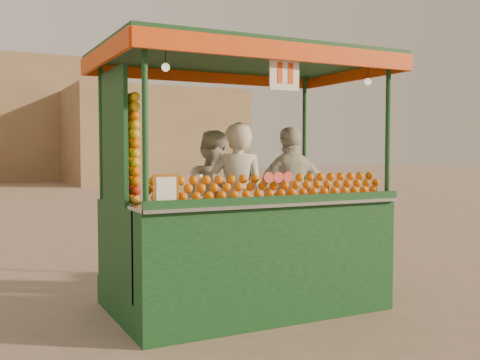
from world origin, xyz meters
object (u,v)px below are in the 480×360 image
vendor_left (237,201)px  vendor_right (292,197)px  vendor_middle (212,199)px  juice_cart (242,227)px

vendor_left → vendor_right: (0.87, 0.26, -0.01)m
vendor_left → vendor_middle: 0.64m
vendor_left → vendor_middle: (-0.02, 0.64, -0.03)m
juice_cart → vendor_right: 1.00m
vendor_left → vendor_middle: vendor_left is taller
vendor_left → vendor_middle: bearing=-63.4°
vendor_right → juice_cart: bearing=28.2°
vendor_right → vendor_middle: bearing=-18.9°
vendor_left → vendor_middle: size_ratio=1.04×
vendor_left → vendor_right: vendor_left is taller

